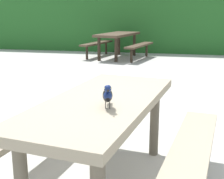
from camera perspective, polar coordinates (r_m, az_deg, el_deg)
The scene contains 5 objects.
ground_plane at distance 2.87m, azimuth 3.90°, elevation -15.23°, with size 60.00×60.00×0.00m, color #B7B5AD.
hedge_wall at distance 11.34m, azimuth 10.45°, elevation 11.47°, with size 28.00×1.55×1.82m, color #235B23.
picnic_table_foreground at distance 2.51m, azimuth -1.84°, elevation -5.74°, with size 1.93×1.95×0.74m.
bird_grackle at distance 2.18m, azimuth -0.81°, elevation -0.95°, with size 0.11×0.28×0.18m.
picnic_table_mid_left at distance 9.49m, azimuth 1.03°, elevation 9.07°, with size 2.02×2.05×0.74m.
Camera 1 is at (0.33, -2.48, 1.41)m, focal length 50.37 mm.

